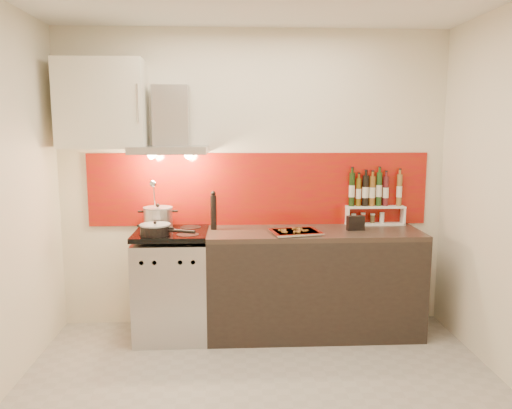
{
  "coord_description": "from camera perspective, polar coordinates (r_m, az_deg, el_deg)",
  "views": [
    {
      "loc": [
        -0.2,
        -2.99,
        1.76
      ],
      "look_at": [
        0.0,
        0.95,
        1.15
      ],
      "focal_mm": 35.0,
      "sensor_mm": 36.0,
      "label": 1
    }
  ],
  "objects": [
    {
      "name": "back_wall",
      "position": [
        4.42,
        -0.29,
        2.81
      ],
      "size": [
        3.4,
        0.02,
        2.6
      ],
      "primitive_type": "cube",
      "color": "silver",
      "rests_on": "ground"
    },
    {
      "name": "utensil_jar",
      "position": [
        4.3,
        -11.59,
        -1.19
      ],
      "size": [
        0.09,
        0.14,
        0.43
      ],
      "color": "silver",
      "rests_on": "range_stove"
    },
    {
      "name": "backsplash",
      "position": [
        4.42,
        0.36,
        1.77
      ],
      "size": [
        3.0,
        0.02,
        0.64
      ],
      "primitive_type": "cube",
      "color": "#972308",
      "rests_on": "back_wall"
    },
    {
      "name": "floor",
      "position": [
        3.48,
        0.84,
        -21.62
      ],
      "size": [
        3.4,
        3.4,
        0.0
      ],
      "primitive_type": "plane",
      "color": "#9E9991",
      "rests_on": "ground"
    },
    {
      "name": "upper_cabinet",
      "position": [
        4.35,
        -17.18,
        10.9
      ],
      "size": [
        0.7,
        0.35,
        0.72
      ],
      "primitive_type": "cube",
      "color": "silver",
      "rests_on": "back_wall"
    },
    {
      "name": "counter",
      "position": [
        4.35,
        6.56,
        -8.79
      ],
      "size": [
        1.8,
        0.6,
        0.9
      ],
      "color": "black",
      "rests_on": "ground"
    },
    {
      "name": "saute_pan",
      "position": [
        4.07,
        -11.34,
        -2.81
      ],
      "size": [
        0.45,
        0.26,
        0.11
      ],
      "color": "black",
      "rests_on": "range_stove"
    },
    {
      "name": "pepper_mill",
      "position": [
        4.25,
        -4.89,
        -0.74
      ],
      "size": [
        0.05,
        0.05,
        0.33
      ],
      "color": "black",
      "rests_on": "counter"
    },
    {
      "name": "caddy_box",
      "position": [
        4.3,
        11.3,
        -2.11
      ],
      "size": [
        0.15,
        0.08,
        0.12
      ],
      "primitive_type": "cube",
      "rotation": [
        0.0,
        0.0,
        0.11
      ],
      "color": "black",
      "rests_on": "counter"
    },
    {
      "name": "baking_tray",
      "position": [
        4.1,
        4.51,
        -3.13
      ],
      "size": [
        0.45,
        0.37,
        0.03
      ],
      "color": "silver",
      "rests_on": "counter"
    },
    {
      "name": "range_hood",
      "position": [
        4.26,
        -9.75,
        8.43
      ],
      "size": [
        0.62,
        0.5,
        0.61
      ],
      "color": "#B7B7BA",
      "rests_on": "back_wall"
    },
    {
      "name": "stock_pot",
      "position": [
        4.33,
        -11.12,
        -1.47
      ],
      "size": [
        0.25,
        0.25,
        0.21
      ],
      "color": "#B7B7BA",
      "rests_on": "range_stove"
    },
    {
      "name": "step_shelf",
      "position": [
        4.56,
        13.23,
        0.44
      ],
      "size": [
        0.52,
        0.14,
        0.47
      ],
      "color": "white",
      "rests_on": "counter"
    },
    {
      "name": "range_stove",
      "position": [
        4.33,
        -9.52,
        -9.1
      ],
      "size": [
        0.6,
        0.6,
        0.91
      ],
      "color": "#B7B7BA",
      "rests_on": "ground"
    }
  ]
}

